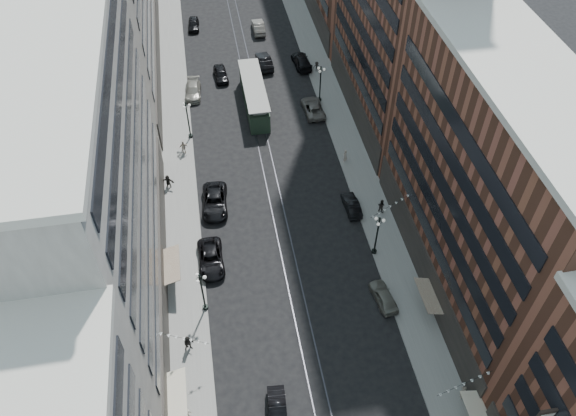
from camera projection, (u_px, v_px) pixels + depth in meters
ground at (255, 108)px, 78.38m from camera, size 220.00×220.00×0.00m
sidewalk_west at (173, 75)px, 83.80m from camera, size 4.00×180.00×0.15m
sidewalk_east at (317, 61)px, 86.40m from camera, size 4.00×180.00×0.15m
rail_west at (242, 69)px, 85.06m from camera, size 0.12×180.00×0.02m
rail_east at (251, 68)px, 85.23m from camera, size 0.12×180.00×0.02m
building_west_mid at (93, 182)px, 47.92m from camera, size 8.00×36.00×28.00m
building_east_mid at (485, 191)px, 50.00m from camera, size 8.00×30.00×24.00m
lamppost_sw_far at (202, 291)px, 53.38m from camera, size 1.03×1.14×5.52m
lamppost_sw_mid at (188, 119)px, 71.66m from camera, size 1.03×1.14×5.52m
lamppost_se_far at (377, 234)px, 58.26m from camera, size 1.03×1.14×5.52m
lamppost_se_mid at (320, 83)px, 77.22m from camera, size 1.03×1.14×5.52m
streetcar at (254, 96)px, 77.48m from camera, size 2.86×12.91×3.57m
car_2 at (211, 259)px, 58.97m from camera, size 2.65×5.68×1.57m
car_4 at (384, 296)px, 55.77m from camera, size 2.28×4.51×1.47m
car_5 at (278, 411)px, 47.77m from camera, size 1.80×4.44×1.43m
pedestrian_1 at (186, 413)px, 47.31m from camera, size 0.85×0.48×1.73m
pedestrian_2 at (189, 343)px, 51.73m from camera, size 0.99×0.60×1.95m
pedestrian_4 at (463, 392)px, 48.56m from camera, size 0.64×1.09×1.75m
car_7 at (215, 201)px, 64.65m from camera, size 3.30×6.33×1.70m
car_8 at (193, 91)px, 79.91m from camera, size 2.63×5.50×1.55m
car_9 at (193, 24)px, 92.97m from camera, size 2.05×4.47×1.49m
car_10 at (352, 205)px, 64.47m from camera, size 1.64×4.29×1.39m
car_11 at (313, 108)px, 77.14m from camera, size 2.76×5.65×1.55m
car_12 at (302, 61)px, 85.13m from camera, size 2.66×5.78×1.64m
car_13 at (221, 74)px, 82.77m from camera, size 2.13×4.70×1.56m
car_14 at (258, 27)px, 92.16m from camera, size 1.82×5.15×1.69m
pedestrian_5 at (168, 181)px, 66.69m from camera, size 1.70×0.96×1.76m
pedestrian_6 at (184, 147)px, 70.89m from camera, size 1.15×0.64×1.87m
pedestrian_7 at (381, 206)px, 63.94m from camera, size 0.96×0.93×1.78m
pedestrian_8 at (345, 156)px, 69.75m from camera, size 0.80×0.79×1.86m
pedestrian_9 at (317, 67)px, 83.87m from camera, size 1.09×0.68×1.57m
car_extra_0 at (264, 61)px, 84.98m from camera, size 2.29×5.42×1.74m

